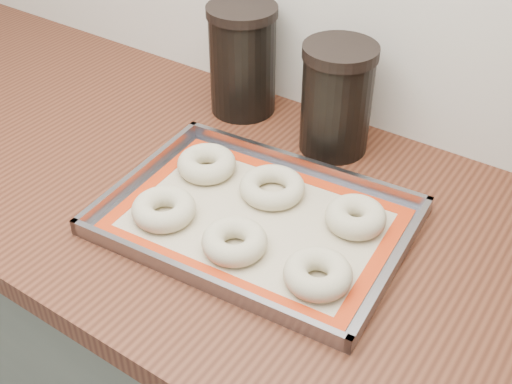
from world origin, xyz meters
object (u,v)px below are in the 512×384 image
Objects in this scene: bagel_front_left at (164,209)px; bagel_back_left at (207,164)px; bagel_back_right at (356,217)px; canister_left at (243,60)px; bagel_front_right at (318,274)px; baking_tray at (256,219)px; bagel_front_mid at (234,241)px; bagel_back_mid at (272,187)px; canister_mid at (337,99)px.

bagel_front_left and bagel_back_left have the same top height.
bagel_back_right is 0.41m from canister_left.
bagel_front_right is 0.46× the size of canister_left.
baking_tray is 5.01× the size of bagel_front_right.
bagel_back_mid is at bearing 100.67° from bagel_front_mid.
bagel_front_mid reaches higher than bagel_back_mid.
bagel_back_left is at bearing 139.33° from bagel_front_mid.
bagel_front_right is at bearing -64.62° from canister_mid.
bagel_back_mid is at bearing -177.52° from bagel_back_right.
bagel_front_mid is 0.14m from bagel_back_mid.
bagel_front_left is at bearing -81.78° from bagel_back_left.
bagel_back_mid is 0.54× the size of canister_mid.
bagel_back_mid is 0.50× the size of canister_left.
baking_tray is at bearing 31.81° from bagel_front_left.
baking_tray is 4.82× the size of bagel_back_left.
canister_mid reaches higher than baking_tray.
bagel_back_left is (-0.02, 0.13, 0.00)m from bagel_front_left.
bagel_front_left is at bearing -74.61° from canister_left.
bagel_front_left is 0.18m from bagel_back_mid.
baking_tray is 5.16× the size of bagel_back_right.
canister_left is at bearing 109.57° from bagel_back_left.
bagel_back_mid is at bearing 140.74° from bagel_front_right.
bagel_back_right is (0.13, 0.07, 0.02)m from baking_tray.
bagel_front_mid is 0.20m from bagel_back_left.
canister_left is at bearing 134.57° from bagel_back_mid.
bagel_front_left is at bearing -109.59° from canister_mid.
baking_tray is at bearing -78.11° from bagel_back_mid.
bagel_front_left is 1.00× the size of bagel_back_left.
canister_mid is (0.14, 0.20, 0.08)m from bagel_back_left.
bagel_back_right is at bearing 3.39° from bagel_back_left.
bagel_front_right is at bearing -23.51° from baking_tray.
canister_mid is (-0.02, 0.33, 0.08)m from bagel_front_mid.
bagel_front_mid is (0.01, -0.07, 0.01)m from baking_tray.
canister_left is (-0.22, 0.28, 0.10)m from baking_tray.
canister_mid is at bearing 115.38° from bagel_front_right.
bagel_front_left is 0.30m from bagel_back_right.
canister_mid is (0.01, 0.19, 0.08)m from bagel_back_mid.
bagel_back_right is 0.47× the size of canister_mid.
canister_left is 0.22m from canister_mid.
canister_mid is at bearing 127.40° from bagel_back_right.
canister_mid is (-0.00, 0.25, 0.09)m from baking_tray.
bagel_front_mid is 0.19m from bagel_back_right.
bagel_front_mid and bagel_front_right have the same top height.
bagel_front_mid is 0.43m from canister_left.
bagel_back_mid is at bearing 4.46° from bagel_back_left.
bagel_back_right reaches higher than bagel_front_left.
bagel_front_left is 0.13m from bagel_back_left.
canister_mid is at bearing 92.93° from bagel_front_mid.
canister_mid reaches higher than bagel_back_right.
bagel_front_right is at bearing -39.26° from bagel_back_mid.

